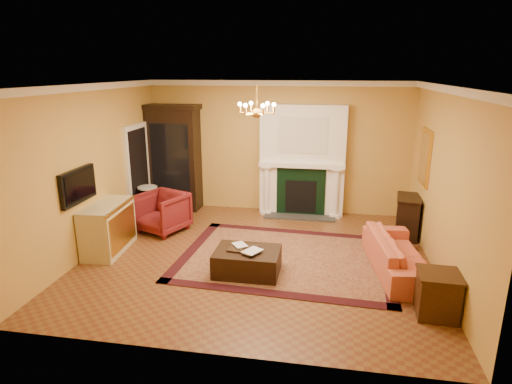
% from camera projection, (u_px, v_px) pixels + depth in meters
% --- Properties ---
extents(floor, '(6.00, 5.50, 0.02)m').
position_uv_depth(floor, '(257.00, 258.00, 7.64)').
color(floor, brown).
rests_on(floor, ground).
extents(ceiling, '(6.00, 5.50, 0.02)m').
position_uv_depth(ceiling, '(257.00, 84.00, 6.81)').
color(ceiling, white).
rests_on(ceiling, wall_back).
extents(wall_back, '(6.00, 0.02, 3.00)m').
position_uv_depth(wall_back, '(277.00, 148.00, 9.84)').
color(wall_back, gold).
rests_on(wall_back, floor).
extents(wall_front, '(6.00, 0.02, 3.00)m').
position_uv_depth(wall_front, '(214.00, 236.00, 4.61)').
color(wall_front, gold).
rests_on(wall_front, floor).
extents(wall_left, '(0.02, 5.50, 3.00)m').
position_uv_depth(wall_left, '(93.00, 169.00, 7.72)').
color(wall_left, gold).
rests_on(wall_left, floor).
extents(wall_right, '(0.02, 5.50, 3.00)m').
position_uv_depth(wall_right, '(445.00, 184.00, 6.73)').
color(wall_right, gold).
rests_on(wall_right, floor).
extents(fireplace, '(1.90, 0.70, 2.50)m').
position_uv_depth(fireplace, '(302.00, 163.00, 9.65)').
color(fireplace, white).
rests_on(fireplace, wall_back).
extents(crown_molding, '(6.00, 5.50, 0.12)m').
position_uv_depth(crown_molding, '(266.00, 86.00, 7.73)').
color(crown_molding, white).
rests_on(crown_molding, ceiling).
extents(doorway, '(0.08, 1.05, 2.10)m').
position_uv_depth(doorway, '(138.00, 172.00, 9.44)').
color(doorway, silver).
rests_on(doorway, wall_left).
extents(tv_panel, '(0.09, 0.95, 0.58)m').
position_uv_depth(tv_panel, '(78.00, 186.00, 7.18)').
color(tv_panel, black).
rests_on(tv_panel, wall_left).
extents(gilt_mirror, '(0.06, 0.76, 1.05)m').
position_uv_depth(gilt_mirror, '(425.00, 157.00, 8.02)').
color(gilt_mirror, gold).
rests_on(gilt_mirror, wall_right).
extents(chandelier, '(0.63, 0.55, 0.53)m').
position_uv_depth(chandelier, '(257.00, 110.00, 6.92)').
color(chandelier, gold).
rests_on(chandelier, ceiling).
extents(oriental_rug, '(3.84, 2.97, 0.01)m').
position_uv_depth(oriental_rug, '(286.00, 258.00, 7.60)').
color(oriental_rug, '#4C1110').
rests_on(oriental_rug, floor).
extents(china_cabinet, '(1.20, 0.57, 2.36)m').
position_uv_depth(china_cabinet, '(174.00, 160.00, 10.06)').
color(china_cabinet, black).
rests_on(china_cabinet, floor).
extents(wingback_armchair, '(1.12, 1.10, 0.90)m').
position_uv_depth(wingback_armchair, '(162.00, 210.00, 8.76)').
color(wingback_armchair, maroon).
rests_on(wingback_armchair, floor).
extents(pedestal_table, '(0.43, 0.43, 0.76)m').
position_uv_depth(pedestal_table, '(148.00, 201.00, 9.44)').
color(pedestal_table, black).
rests_on(pedestal_table, floor).
extents(commode, '(0.65, 1.24, 0.90)m').
position_uv_depth(commode, '(108.00, 228.00, 7.81)').
color(commode, beige).
rests_on(commode, floor).
extents(coral_sofa, '(0.87, 2.12, 0.81)m').
position_uv_depth(coral_sofa, '(400.00, 249.00, 7.01)').
color(coral_sofa, '#C9513F').
rests_on(coral_sofa, floor).
extents(end_table, '(0.54, 0.54, 0.60)m').
position_uv_depth(end_table, '(437.00, 296.00, 5.77)').
color(end_table, '#3A200F').
rests_on(end_table, floor).
extents(console_table, '(0.51, 0.77, 0.80)m').
position_uv_depth(console_table, '(407.00, 218.00, 8.48)').
color(console_table, black).
rests_on(console_table, floor).
extents(leather_ottoman, '(1.05, 0.77, 0.39)m').
position_uv_depth(leather_ottoman, '(247.00, 261.00, 6.99)').
color(leather_ottoman, black).
rests_on(leather_ottoman, oriental_rug).
extents(ottoman_tray, '(0.49, 0.40, 0.03)m').
position_uv_depth(ottoman_tray, '(243.00, 249.00, 6.96)').
color(ottoman_tray, black).
rests_on(ottoman_tray, leather_ottoman).
extents(book_a, '(0.17, 0.13, 0.26)m').
position_uv_depth(book_a, '(234.00, 239.00, 6.96)').
color(book_a, gray).
rests_on(book_a, ottoman_tray).
extents(book_b, '(0.21, 0.13, 0.31)m').
position_uv_depth(book_b, '(247.00, 241.00, 6.83)').
color(book_b, gray).
rests_on(book_b, ottoman_tray).
extents(topiary_left, '(0.17, 0.17, 0.46)m').
position_uv_depth(topiary_left, '(278.00, 150.00, 9.62)').
color(topiary_left, tan).
rests_on(topiary_left, fireplace).
extents(topiary_right, '(0.17, 0.17, 0.46)m').
position_uv_depth(topiary_right, '(338.00, 152.00, 9.40)').
color(topiary_right, tan).
rests_on(topiary_right, fireplace).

